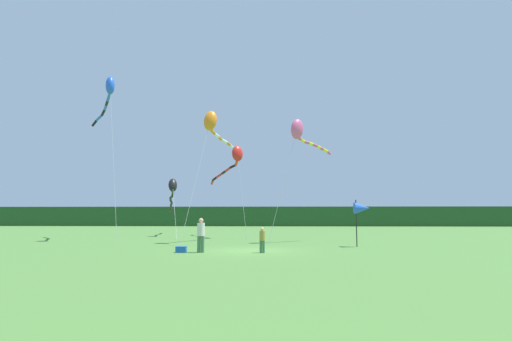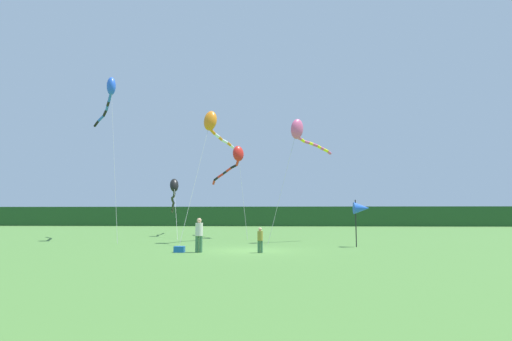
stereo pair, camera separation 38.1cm
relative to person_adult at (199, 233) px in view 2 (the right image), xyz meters
The scene contains 11 objects.
ground_plane 2.85m from the person_adult, 25.82° to the left, with size 120.00×120.00×0.00m, color #477533.
distant_treeline 46.24m from the person_adult, 86.99° to the left, with size 108.00×3.46×3.11m, color #234C23.
person_adult is the anchor object (origin of this frame).
person_child 3.04m from the person_adult, ahead, with size 0.27×0.27×1.23m.
cooler_box 1.24m from the person_adult, behind, with size 0.50×0.36×0.30m, color #1959B2.
banner_flag_pole 9.67m from the person_adult, 23.91° to the left, with size 0.90×0.70×2.72m.
kite_red 13.71m from the person_adult, 88.31° to the left, with size 3.87×7.10×7.41m.
kite_black 16.54m from the person_adult, 109.21° to the left, with size 3.36×10.66×5.12m.
kite_blue 16.18m from the person_adult, 134.16° to the left, with size 5.51×7.60×12.14m.
kite_orange 9.84m from the person_adult, 94.76° to the left, with size 2.41×6.81×8.96m.
kite_rainbow 11.16m from the person_adult, 53.22° to the left, with size 4.59×3.99×8.44m.
Camera 2 is at (1.53, -21.17, 1.87)m, focal length 28.33 mm.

